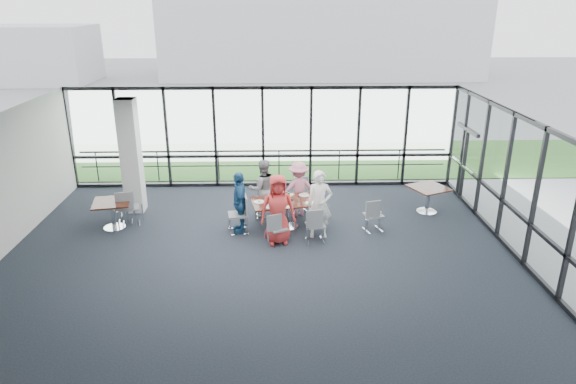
{
  "coord_description": "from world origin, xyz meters",
  "views": [
    {
      "loc": [
        0.39,
        -10.69,
        5.62
      ],
      "look_at": [
        0.69,
        1.42,
        1.1
      ],
      "focal_mm": 32.0,
      "sensor_mm": 36.0,
      "label": 1
    }
  ],
  "objects_px": {
    "diner_near_left": "(278,209)",
    "diner_end": "(240,202)",
    "side_table_right": "(428,191)",
    "chair_main_end": "(238,215)",
    "chair_main_fr": "(298,196)",
    "chair_main_fl": "(264,199)",
    "chair_main_nr": "(315,225)",
    "diner_far_right": "(299,189)",
    "chair_main_nl": "(278,228)",
    "structural_column": "(131,156)",
    "chair_spare_la": "(130,208)",
    "side_table_left": "(112,205)",
    "main_table": "(288,205)",
    "chair_spare_r": "(374,215)",
    "diner_near_right": "(319,204)",
    "diner_far_left": "(263,189)",
    "chair_spare_lb": "(124,209)"
  },
  "relations": [
    {
      "from": "chair_main_fl",
      "to": "diner_far_right",
      "type": "bearing_deg",
      "value": 175.8
    },
    {
      "from": "side_table_left",
      "to": "chair_main_fl",
      "type": "height_order",
      "value": "chair_main_fl"
    },
    {
      "from": "side_table_right",
      "to": "chair_main_end",
      "type": "distance_m",
      "value": 5.39
    },
    {
      "from": "diner_far_right",
      "to": "chair_spare_r",
      "type": "height_order",
      "value": "diner_far_right"
    },
    {
      "from": "chair_main_nl",
      "to": "chair_main_fr",
      "type": "distance_m",
      "value": 2.17
    },
    {
      "from": "chair_spare_r",
      "to": "diner_near_right",
      "type": "bearing_deg",
      "value": 174.44
    },
    {
      "from": "main_table",
      "to": "chair_main_fl",
      "type": "xyz_separation_m",
      "value": [
        -0.63,
        0.77,
        -0.13
      ]
    },
    {
      "from": "diner_near_left",
      "to": "chair_spare_r",
      "type": "distance_m",
      "value": 2.59
    },
    {
      "from": "chair_main_end",
      "to": "chair_spare_r",
      "type": "distance_m",
      "value": 3.5
    },
    {
      "from": "diner_near_right",
      "to": "chair_main_nl",
      "type": "xyz_separation_m",
      "value": [
        -1.05,
        -0.41,
        -0.46
      ]
    },
    {
      "from": "chair_spare_r",
      "to": "structural_column",
      "type": "bearing_deg",
      "value": 148.92
    },
    {
      "from": "chair_main_fl",
      "to": "side_table_right",
      "type": "bearing_deg",
      "value": 175.54
    },
    {
      "from": "chair_main_fr",
      "to": "diner_end",
      "type": "bearing_deg",
      "value": 18.35
    },
    {
      "from": "side_table_right",
      "to": "diner_near_right",
      "type": "distance_m",
      "value": 3.53
    },
    {
      "from": "side_table_left",
      "to": "chair_main_fr",
      "type": "relative_size",
      "value": 1.15
    },
    {
      "from": "diner_far_left",
      "to": "chair_spare_lb",
      "type": "relative_size",
      "value": 2.06
    },
    {
      "from": "side_table_right",
      "to": "chair_main_fl",
      "type": "relative_size",
      "value": 1.26
    },
    {
      "from": "main_table",
      "to": "chair_spare_r",
      "type": "bearing_deg",
      "value": -18.36
    },
    {
      "from": "chair_main_nr",
      "to": "side_table_left",
      "type": "bearing_deg",
      "value": 159.06
    },
    {
      "from": "structural_column",
      "to": "chair_spare_r",
      "type": "relative_size",
      "value": 3.66
    },
    {
      "from": "chair_main_nr",
      "to": "chair_main_nl",
      "type": "bearing_deg",
      "value": 175.96
    },
    {
      "from": "main_table",
      "to": "diner_end",
      "type": "xyz_separation_m",
      "value": [
        -1.23,
        -0.23,
        0.19
      ]
    },
    {
      "from": "chair_main_nr",
      "to": "chair_main_fr",
      "type": "bearing_deg",
      "value": 88.83
    },
    {
      "from": "diner_near_right",
      "to": "chair_main_nr",
      "type": "distance_m",
      "value": 0.53
    },
    {
      "from": "diner_near_left",
      "to": "diner_end",
      "type": "relative_size",
      "value": 1.09
    },
    {
      "from": "structural_column",
      "to": "diner_end",
      "type": "distance_m",
      "value": 3.51
    },
    {
      "from": "diner_near_left",
      "to": "chair_main_end",
      "type": "distance_m",
      "value": 1.25
    },
    {
      "from": "chair_main_nl",
      "to": "chair_main_nr",
      "type": "relative_size",
      "value": 0.92
    },
    {
      "from": "diner_far_right",
      "to": "chair_main_nr",
      "type": "relative_size",
      "value": 1.73
    },
    {
      "from": "side_table_right",
      "to": "diner_end",
      "type": "height_order",
      "value": "diner_end"
    },
    {
      "from": "diner_far_right",
      "to": "chair_main_end",
      "type": "height_order",
      "value": "diner_far_right"
    },
    {
      "from": "diner_near_left",
      "to": "chair_main_fr",
      "type": "relative_size",
      "value": 1.88
    },
    {
      "from": "main_table",
      "to": "chair_spare_r",
      "type": "xyz_separation_m",
      "value": [
        2.21,
        -0.29,
        -0.18
      ]
    },
    {
      "from": "chair_main_nr",
      "to": "side_table_right",
      "type": "bearing_deg",
      "value": 18.06
    },
    {
      "from": "chair_main_nl",
      "to": "chair_main_fl",
      "type": "height_order",
      "value": "chair_main_fl"
    },
    {
      "from": "diner_far_right",
      "to": "diner_end",
      "type": "distance_m",
      "value": 1.86
    },
    {
      "from": "chair_main_end",
      "to": "diner_end",
      "type": "bearing_deg",
      "value": 130.19
    },
    {
      "from": "chair_main_nr",
      "to": "structural_column",
      "type": "bearing_deg",
      "value": 145.61
    },
    {
      "from": "diner_near_right",
      "to": "structural_column",
      "type": "bearing_deg",
      "value": 156.98
    },
    {
      "from": "side_table_left",
      "to": "chair_spare_r",
      "type": "bearing_deg",
      "value": -2.82
    },
    {
      "from": "diner_far_left",
      "to": "diner_end",
      "type": "xyz_separation_m",
      "value": [
        -0.57,
        -0.97,
        -0.01
      ]
    },
    {
      "from": "chair_main_fl",
      "to": "chair_main_nr",
      "type": "bearing_deg",
      "value": 121.47
    },
    {
      "from": "chair_main_nl",
      "to": "diner_near_left",
      "type": "bearing_deg",
      "value": 61.46
    },
    {
      "from": "main_table",
      "to": "diner_near_left",
      "type": "distance_m",
      "value": 0.97
    },
    {
      "from": "chair_main_fr",
      "to": "chair_spare_la",
      "type": "relative_size",
      "value": 0.96
    },
    {
      "from": "main_table",
      "to": "chair_main_fr",
      "type": "height_order",
      "value": "chair_main_fr"
    },
    {
      "from": "chair_main_end",
      "to": "chair_spare_la",
      "type": "xyz_separation_m",
      "value": [
        -2.9,
        0.57,
        -0.01
      ]
    },
    {
      "from": "chair_main_nl",
      "to": "chair_spare_r",
      "type": "distance_m",
      "value": 2.58
    },
    {
      "from": "diner_near_right",
      "to": "diner_end",
      "type": "relative_size",
      "value": 1.08
    },
    {
      "from": "side_table_left",
      "to": "chair_main_nr",
      "type": "xyz_separation_m",
      "value": [
        5.23,
        -0.94,
        -0.19
      ]
    }
  ]
}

